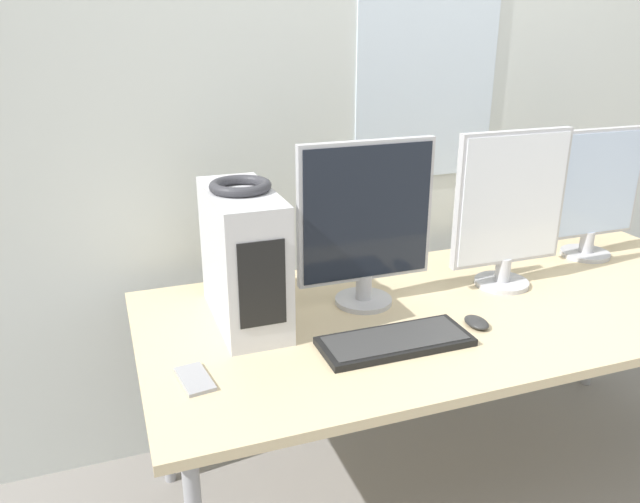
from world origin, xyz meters
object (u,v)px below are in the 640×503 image
pc_tower (244,257)px  keyboard (395,341)px  mouse (476,322)px  cell_phone (195,379)px  monitor_right_far (595,192)px  monitor_right_near (510,208)px  monitor_main (366,222)px  headphones (240,186)px

pc_tower → keyboard: bearing=-40.2°
pc_tower → mouse: (0.63, -0.28, -0.19)m
cell_phone → pc_tower: bearing=47.4°
monitor_right_far → keyboard: (-0.99, -0.38, -0.24)m
monitor_right_near → cell_phone: (-1.08, -0.25, -0.27)m
monitor_right_far → keyboard: bearing=-159.0°
monitor_main → monitor_right_far: size_ratio=1.07×
monitor_right_far → mouse: (-0.72, -0.36, -0.24)m
mouse → cell_phone: (-0.83, -0.02, -0.01)m
keyboard → mouse: (0.28, 0.02, 0.00)m
pc_tower → monitor_right_far: bearing=3.6°
monitor_right_far → cell_phone: monitor_right_far is taller
monitor_right_far → keyboard: size_ratio=1.14×
headphones → mouse: bearing=-23.8°
cell_phone → headphones: bearing=47.5°
pc_tower → keyboard: size_ratio=1.00×
monitor_main → keyboard: bearing=-95.6°
mouse → cell_phone: bearing=-178.9°
monitor_right_near → keyboard: bearing=-154.4°
headphones → cell_phone: headphones is taller
pc_tower → monitor_right_near: 0.88m
headphones → cell_phone: 0.54m
monitor_main → monitor_right_near: bearing=-3.2°
pc_tower → headphones: (0.00, 0.00, 0.21)m
monitor_right_near → mouse: size_ratio=5.73×
monitor_right_near → cell_phone: monitor_right_near is taller
monitor_main → monitor_right_far: monitor_main is taller
monitor_right_near → mouse: monitor_right_near is taller
headphones → keyboard: (0.35, -0.30, -0.40)m
monitor_main → monitor_right_far: (0.97, 0.10, -0.02)m
monitor_right_far → keyboard: monitor_right_far is taller
monitor_right_near → headphones: bearing=177.0°
cell_phone → keyboard: bearing=-8.4°
headphones → monitor_main: 0.40m
monitor_right_near → monitor_right_far: (0.47, 0.13, -0.02)m
mouse → monitor_right_near: bearing=42.7°
monitor_main → cell_phone: 0.69m
pc_tower → mouse: pc_tower is taller
monitor_right_far → monitor_right_near: bearing=-164.5°
monitor_right_near → cell_phone: size_ratio=3.55×
keyboard → monitor_main: bearing=84.4°
monitor_right_near → monitor_main: bearing=176.8°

